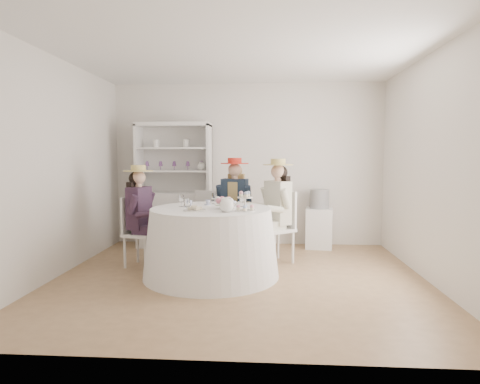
{
  "coord_description": "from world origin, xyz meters",
  "views": [
    {
      "loc": [
        0.32,
        -4.77,
        1.48
      ],
      "look_at": [
        0.0,
        0.1,
        1.05
      ],
      "focal_mm": 30.0,
      "sensor_mm": 36.0,
      "label": 1
    }
  ],
  "objects": [
    {
      "name": "spare_chair",
      "position": [
        -0.57,
        1.44,
        0.52
      ],
      "size": [
        0.48,
        0.48,
        0.96
      ],
      "rotation": [
        0.0,
        0.0,
        2.89
      ],
      "color": "silver",
      "rests_on": "ground"
    },
    {
      "name": "wall_left",
      "position": [
        -2.25,
        0.0,
        1.35
      ],
      "size": [
        0.0,
        4.5,
        4.5
      ],
      "primitive_type": "plane",
      "rotation": [
        1.57,
        0.0,
        1.57
      ],
      "color": "silver",
      "rests_on": "ground"
    },
    {
      "name": "teacup_c",
      "position": [
        -0.1,
        0.22,
        0.88
      ],
      "size": [
        0.09,
        0.09,
        0.07
      ],
      "primitive_type": "imported",
      "rotation": [
        0.0,
        0.0,
        0.03
      ],
      "color": "white",
      "rests_on": "tea_table"
    },
    {
      "name": "wall_back",
      "position": [
        0.0,
        2.0,
        1.35
      ],
      "size": [
        4.5,
        0.0,
        4.5
      ],
      "primitive_type": "plane",
      "rotation": [
        1.57,
        0.0,
        0.0
      ],
      "color": "silver",
      "rests_on": "ground"
    },
    {
      "name": "cupcake_stand",
      "position": [
        0.08,
        -0.17,
        0.93
      ],
      "size": [
        0.24,
        0.24,
        0.22
      ],
      "rotation": [
        0.0,
        0.0,
        0.16
      ],
      "color": "white",
      "rests_on": "tea_table"
    },
    {
      "name": "flower_arrangement",
      "position": [
        -0.17,
        0.01,
        0.94
      ],
      "size": [
        0.2,
        0.19,
        0.07
      ],
      "rotation": [
        0.0,
        0.0,
        0.16
      ],
      "color": "#DC6E88",
      "rests_on": "tea_table"
    },
    {
      "name": "teacup_a",
      "position": [
        -0.65,
        0.17,
        0.89
      ],
      "size": [
        0.12,
        0.12,
        0.07
      ],
      "primitive_type": "imported",
      "rotation": [
        0.0,
        0.0,
        0.26
      ],
      "color": "white",
      "rests_on": "tea_table"
    },
    {
      "name": "wall_front",
      "position": [
        0.0,
        -2.0,
        1.35
      ],
      "size": [
        4.5,
        0.0,
        4.5
      ],
      "primitive_type": "plane",
      "rotation": [
        -1.57,
        0.0,
        0.0
      ],
      "color": "silver",
      "rests_on": "ground"
    },
    {
      "name": "sandwich_plate",
      "position": [
        -0.51,
        -0.18,
        0.87
      ],
      "size": [
        0.26,
        0.26,
        0.06
      ],
      "rotation": [
        0.0,
        0.0,
        -0.27
      ],
      "color": "white",
      "rests_on": "tea_table"
    },
    {
      "name": "flower_bowl",
      "position": [
        -0.16,
        0.05,
        0.88
      ],
      "size": [
        0.24,
        0.24,
        0.05
      ],
      "primitive_type": "imported",
      "rotation": [
        0.0,
        0.0,
        -0.11
      ],
      "color": "white",
      "rests_on": "tea_table"
    },
    {
      "name": "guest_left",
      "position": [
        -1.36,
        0.46,
        0.77
      ],
      "size": [
        0.55,
        0.52,
        1.37
      ],
      "rotation": [
        0.0,
        0.0,
        1.32
      ],
      "color": "silver",
      "rests_on": "ground"
    },
    {
      "name": "guest_mid",
      "position": [
        -0.15,
        1.15,
        0.83
      ],
      "size": [
        0.55,
        0.58,
        1.46
      ],
      "rotation": [
        0.0,
        0.0,
        -0.21
      ],
      "color": "silver",
      "rests_on": "ground"
    },
    {
      "name": "tea_table",
      "position": [
        -0.36,
        0.1,
        0.42
      ],
      "size": [
        1.68,
        1.68,
        0.85
      ],
      "rotation": [
        0.0,
        0.0,
        0.2
      ],
      "color": "white",
      "rests_on": "ground"
    },
    {
      "name": "hatbox",
      "position": [
        1.18,
        1.75,
        0.8
      ],
      "size": [
        0.34,
        0.34,
        0.31
      ],
      "primitive_type": "cylinder",
      "rotation": [
        0.0,
        0.0,
        0.11
      ],
      "color": "black",
      "rests_on": "side_table"
    },
    {
      "name": "guest_right",
      "position": [
        0.46,
        0.78,
        0.82
      ],
      "size": [
        0.62,
        0.6,
        1.45
      ],
      "rotation": [
        0.0,
        0.0,
        -0.92
      ],
      "color": "silver",
      "rests_on": "ground"
    },
    {
      "name": "table_teapot",
      "position": [
        -0.13,
        -0.26,
        0.93
      ],
      "size": [
        0.24,
        0.17,
        0.18
      ],
      "rotation": [
        0.0,
        0.0,
        0.38
      ],
      "color": "white",
      "rests_on": "tea_table"
    },
    {
      "name": "stemware_set",
      "position": [
        -0.36,
        0.1,
        0.93
      ],
      "size": [
        0.86,
        0.83,
        0.15
      ],
      "color": "white",
      "rests_on": "tea_table"
    },
    {
      "name": "teacup_b",
      "position": [
        -0.44,
        0.39,
        0.88
      ],
      "size": [
        0.08,
        0.08,
        0.06
      ],
      "primitive_type": "imported",
      "rotation": [
        0.0,
        0.0,
        -0.36
      ],
      "color": "white",
      "rests_on": "tea_table"
    },
    {
      "name": "ceiling",
      "position": [
        0.0,
        0.0,
        2.7
      ],
      "size": [
        4.5,
        4.5,
        0.0
      ],
      "primitive_type": "plane",
      "rotation": [
        3.14,
        0.0,
        0.0
      ],
      "color": "white",
      "rests_on": "wall_back"
    },
    {
      "name": "side_table",
      "position": [
        1.18,
        1.75,
        0.32
      ],
      "size": [
        0.47,
        0.47,
        0.65
      ],
      "primitive_type": "cube",
      "rotation": [
        0.0,
        0.0,
        -0.14
      ],
      "color": "silver",
      "rests_on": "ground"
    },
    {
      "name": "hutch",
      "position": [
        -1.18,
        1.71,
        0.72
      ],
      "size": [
        1.31,
        0.74,
        2.03
      ],
      "rotation": [
        0.0,
        0.0,
        0.26
      ],
      "color": "silver",
      "rests_on": "ground"
    },
    {
      "name": "wall_right",
      "position": [
        2.25,
        0.0,
        1.35
      ],
      "size": [
        0.0,
        4.5,
        4.5
      ],
      "primitive_type": "plane",
      "rotation": [
        1.57,
        0.0,
        -1.57
      ],
      "color": "silver",
      "rests_on": "ground"
    },
    {
      "name": "ground",
      "position": [
        0.0,
        0.0,
        0.0
      ],
      "size": [
        4.5,
        4.5,
        0.0
      ],
      "primitive_type": "plane",
      "color": "olive",
      "rests_on": "ground"
    }
  ]
}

